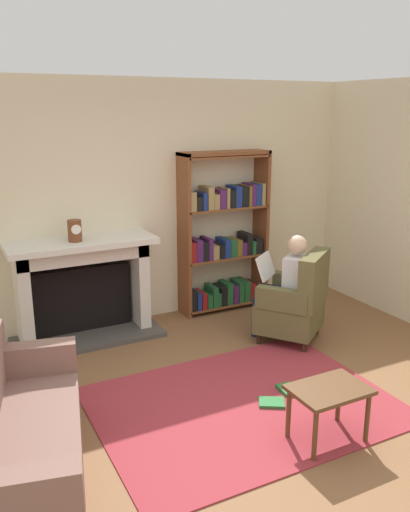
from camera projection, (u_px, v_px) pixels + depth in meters
The scene contains 12 objects.
ground at pixel (264, 423), 4.15m from camera, with size 14.00×14.00×0.00m, color brown.
back_wall at pixel (143, 203), 5.97m from camera, with size 5.60×0.10×2.70m, color beige.
side_wall_right at pixel (403, 202), 6.02m from camera, with size 0.10×5.20×2.70m, color beige.
area_rug at pixel (244, 404), 4.40m from camera, with size 2.40×1.80×0.01m, color #9D2F37.
fireplace at pixel (82, 285), 5.62m from camera, with size 1.55×0.64×1.08m.
mantel_clock at pixel (75, 231), 5.33m from camera, with size 0.14×0.14×0.22m.
bookshelf at pixel (224, 237), 6.32m from camera, with size 1.08×0.32×1.91m.
armchair_reading at pixel (296, 302), 5.54m from camera, with size 0.88×0.88×0.97m.
seated_reader at pixel (286, 283), 5.53m from camera, with size 0.56×0.59×1.14m.
sofa_floral at pixel (15, 442), 3.39m from camera, with size 1.08×1.82×0.85m.
side_table at pixel (329, 396), 3.84m from camera, with size 0.56×0.39×0.43m.
scattered_books at pixel (281, 395), 4.50m from camera, with size 0.45×0.33×0.03m.
Camera 1 is at (-2.07, -3.03, 2.37)m, focal length 37.26 mm.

